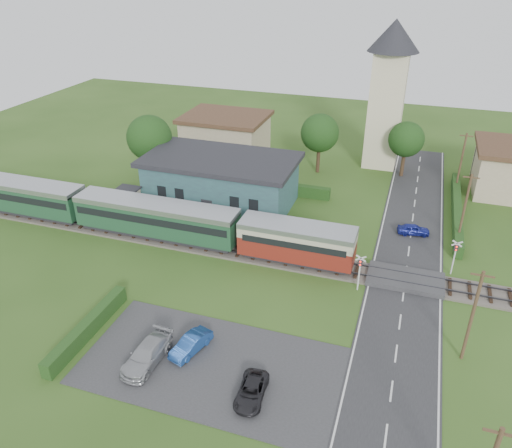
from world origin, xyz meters
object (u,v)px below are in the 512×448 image
(house_west, at_px, (226,135))
(pedestrian_far, at_px, (156,210))
(equipment_hut, at_px, (128,200))
(pedestrian_near, at_px, (288,228))
(church_tower, at_px, (389,84))
(crossing_signal_near, at_px, (360,268))
(train, at_px, (127,213))
(car_park_blue, at_px, (191,344))
(car_park_dark, at_px, (251,391))
(crossing_signal_far, at_px, (455,252))
(car_park_silver, at_px, (147,354))
(car_on_road, at_px, (414,229))
(station_building, at_px, (221,180))

(house_west, distance_m, pedestrian_far, 20.08)
(equipment_hut, distance_m, pedestrian_near, 16.97)
(church_tower, bearing_deg, crossing_signal_near, -87.18)
(train, xyz_separation_m, church_tower, (21.13, 26.00, 8.05))
(car_park_blue, bearing_deg, church_tower, 94.26)
(equipment_hut, xyz_separation_m, car_park_dark, (19.90, -18.92, -1.18))
(train, relative_size, crossing_signal_far, 13.18)
(church_tower, bearing_deg, crossing_signal_far, -69.98)
(house_west, distance_m, car_park_blue, 38.08)
(crossing_signal_far, bearing_deg, car_park_blue, -137.38)
(crossing_signal_far, distance_m, car_park_silver, 26.01)
(house_west, bearing_deg, crossing_signal_near, -49.89)
(crossing_signal_far, xyz_separation_m, car_park_dark, (-11.70, -18.11, -1.58))
(crossing_signal_far, relative_size, car_park_dark, 0.94)
(car_park_silver, bearing_deg, car_park_blue, 42.70)
(train, relative_size, car_on_road, 14.31)
(crossing_signal_far, xyz_separation_m, car_park_silver, (-19.21, -17.48, -1.40))
(church_tower, bearing_deg, pedestrian_far, -130.50)
(station_building, bearing_deg, church_tower, 48.59)
(crossing_signal_near, height_order, car_on_road, crossing_signal_near)
(car_on_road, xyz_separation_m, car_park_blue, (-13.49, -21.56, 0.08))
(equipment_hut, relative_size, station_building, 0.16)
(equipment_hut, height_order, station_building, station_building)
(station_building, distance_m, crossing_signal_near, 19.98)
(equipment_hut, relative_size, pedestrian_near, 1.48)
(equipment_hut, distance_m, crossing_signal_near, 25.04)
(car_park_silver, relative_size, pedestrian_far, 2.82)
(church_tower, relative_size, pedestrian_near, 10.23)
(equipment_hut, relative_size, car_park_blue, 0.74)
(station_building, xyz_separation_m, car_park_blue, (6.68, -22.17, -2.05))
(equipment_hut, xyz_separation_m, train, (1.87, -3.20, 0.43))
(train, xyz_separation_m, house_west, (1.13, 23.00, 0.61))
(car_park_dark, bearing_deg, train, 134.26)
(pedestrian_near, distance_m, pedestrian_far, 13.64)
(train, bearing_deg, car_park_blue, -45.81)
(car_park_dark, bearing_deg, car_park_silver, 170.51)
(station_building, height_order, car_park_blue, station_building)
(car_park_blue, bearing_deg, crossing_signal_near, 64.18)
(crossing_signal_far, xyz_separation_m, pedestrian_near, (-14.63, 1.10, -0.83))
(car_park_blue, bearing_deg, car_park_dark, -9.75)
(house_west, xyz_separation_m, pedestrian_near, (13.97, -19.50, -1.48))
(church_tower, relative_size, car_park_silver, 3.87)
(crossing_signal_far, bearing_deg, equipment_hut, 178.54)
(station_building, relative_size, car_park_dark, 4.58)
(car_park_silver, bearing_deg, train, 127.77)
(church_tower, relative_size, car_park_blue, 5.13)
(house_west, relative_size, pedestrian_far, 6.71)
(station_building, xyz_separation_m, train, (-6.13, -8.99, -0.52))
(station_building, height_order, crossing_signal_near, station_building)
(equipment_hut, xyz_separation_m, crossing_signal_near, (24.40, -5.61, 0.39))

